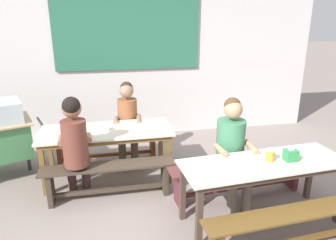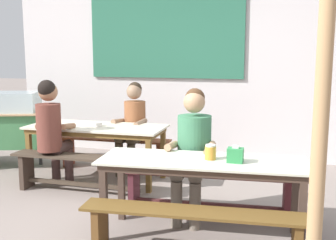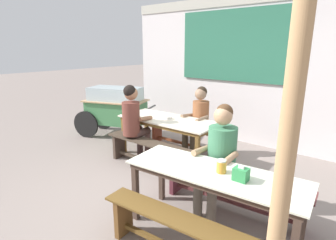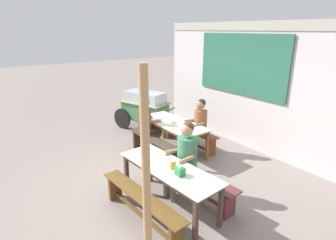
{
  "view_description": "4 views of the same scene",
  "coord_description": "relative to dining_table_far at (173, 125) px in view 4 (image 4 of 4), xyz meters",
  "views": [
    {
      "loc": [
        -0.81,
        -3.13,
        2.24
      ],
      "look_at": [
        -0.12,
        0.55,
        0.97
      ],
      "focal_mm": 34.42,
      "sensor_mm": 36.0,
      "label": 1
    },
    {
      "loc": [
        1.47,
        -3.75,
        1.64
      ],
      "look_at": [
        0.23,
        0.52,
        0.93
      ],
      "focal_mm": 44.24,
      "sensor_mm": 36.0,
      "label": 2
    },
    {
      "loc": [
        1.99,
        -2.51,
        1.93
      ],
      "look_at": [
        -0.26,
        0.26,
        0.97
      ],
      "focal_mm": 29.03,
      "sensor_mm": 36.0,
      "label": 3
    },
    {
      "loc": [
        3.81,
        -2.46,
        2.73
      ],
      "look_at": [
        -0.42,
        0.56,
        1.0
      ],
      "focal_mm": 29.14,
      "sensor_mm": 36.0,
      "label": 4
    }
  ],
  "objects": [
    {
      "name": "dining_table_far",
      "position": [
        0.0,
        0.0,
        0.0
      ],
      "size": [
        1.78,
        0.77,
        0.72
      ],
      "color": "beige",
      "rests_on": "ground_plane"
    },
    {
      "name": "ground_plane",
      "position": [
        0.88,
        -1.03,
        -0.65
      ],
      "size": [
        40.0,
        40.0,
        0.0
      ],
      "primitive_type": "plane",
      "color": "gray"
    },
    {
      "name": "food_cart",
      "position": [
        -1.71,
        0.25,
        0.0
      ],
      "size": [
        1.81,
        1.2,
        1.09
      ],
      "color": "#42824E",
      "rests_on": "ground_plane"
    },
    {
      "name": "bench_far_back",
      "position": [
        -0.01,
        0.53,
        -0.35
      ],
      "size": [
        1.66,
        0.32,
        0.45
      ],
      "color": "brown",
      "rests_on": "ground_plane"
    },
    {
      "name": "bench_far_front",
      "position": [
        0.01,
        -0.53,
        -0.35
      ],
      "size": [
        1.65,
        0.3,
        0.45
      ],
      "color": "#43362A",
      "rests_on": "ground_plane"
    },
    {
      "name": "backdrop_wall",
      "position": [
        0.86,
        1.7,
        0.88
      ],
      "size": [
        6.09,
        0.23,
        2.9
      ],
      "color": "silver",
      "rests_on": "ground_plane"
    },
    {
      "name": "tissue_box",
      "position": [
        1.95,
        -1.32,
        0.13
      ],
      "size": [
        0.13,
        0.11,
        0.15
      ],
      "color": "#2F8849",
      "rests_on": "dining_table_near"
    },
    {
      "name": "person_right_near_table",
      "position": [
        1.47,
        -0.86,
        0.09
      ],
      "size": [
        0.45,
        0.59,
        1.3
      ],
      "color": "#6C6054",
      "rests_on": "ground_plane"
    },
    {
      "name": "bench_near_front",
      "position": [
        1.7,
        -1.84,
        -0.35
      ],
      "size": [
        1.79,
        0.42,
        0.45
      ],
      "color": "brown",
      "rests_on": "ground_plane"
    },
    {
      "name": "person_center_facing",
      "position": [
        0.32,
        0.47,
        0.07
      ],
      "size": [
        0.43,
        0.53,
        1.26
      ],
      "color": "#4A3F2F",
      "rests_on": "ground_plane"
    },
    {
      "name": "soup_bowl",
      "position": [
        0.02,
        -0.02,
        0.1
      ],
      "size": [
        0.13,
        0.13,
        0.05
      ],
      "primitive_type": "cylinder",
      "color": "silver",
      "rests_on": "dining_table_far"
    },
    {
      "name": "condiment_jar",
      "position": [
        1.72,
        -1.28,
        0.14
      ],
      "size": [
        0.1,
        0.1,
        0.13
      ],
      "color": "gold",
      "rests_on": "dining_table_near"
    },
    {
      "name": "dining_table_near",
      "position": [
        1.66,
        -1.31,
        -0.0
      ],
      "size": [
        1.87,
        0.79,
        0.72
      ],
      "color": "silver",
      "rests_on": "ground_plane"
    },
    {
      "name": "person_left_back_turned",
      "position": [
        -0.36,
        -0.47,
        0.12
      ],
      "size": [
        0.43,
        0.52,
        1.34
      ],
      "color": "#4A322F",
      "rests_on": "ground_plane"
    },
    {
      "name": "wooden_support_post",
      "position": [
        2.55,
        -2.24,
        0.57
      ],
      "size": [
        0.09,
        0.09,
        2.45
      ],
      "primitive_type": "cylinder",
      "color": "tan",
      "rests_on": "ground_plane"
    },
    {
      "name": "bench_near_back",
      "position": [
        1.61,
        -0.78,
        -0.35
      ],
      "size": [
        1.82,
        0.45,
        0.45
      ],
      "color": "brown",
      "rests_on": "ground_plane"
    }
  ]
}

